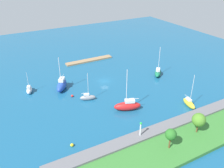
{
  "coord_description": "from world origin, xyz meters",
  "views": [
    {
      "loc": [
        33.94,
        67.88,
        38.56
      ],
      "look_at": [
        0.0,
        5.78,
        1.5
      ],
      "focal_mm": 38.33,
      "sensor_mm": 36.0,
      "label": 1
    }
  ],
  "objects_px": {
    "harbor_beacon": "(141,128)",
    "sailboat_red_west_end": "(128,106)",
    "sailboat_green_by_breakwater": "(158,72)",
    "sailboat_blue_off_beacon": "(62,85)",
    "park_tree_center": "(199,120)",
    "park_tree_mideast": "(171,135)",
    "sailboat_white_outer_mooring": "(29,90)",
    "sailboat_gray_center_basin": "(88,97)",
    "sailboat_yellow_near_pier": "(189,103)",
    "mooring_buoy_yellow": "(72,145)",
    "mooring_buoy_red": "(72,96)",
    "pier_dock": "(89,60)"
  },
  "relations": [
    {
      "from": "sailboat_green_by_breakwater",
      "to": "mooring_buoy_yellow",
      "type": "relative_size",
      "value": 13.71
    },
    {
      "from": "park_tree_mideast",
      "to": "sailboat_blue_off_beacon",
      "type": "bearing_deg",
      "value": -73.06
    },
    {
      "from": "sailboat_green_by_breakwater",
      "to": "sailboat_blue_off_beacon",
      "type": "height_order",
      "value": "sailboat_blue_off_beacon"
    },
    {
      "from": "park_tree_mideast",
      "to": "sailboat_gray_center_basin",
      "type": "relative_size",
      "value": 0.56
    },
    {
      "from": "sailboat_blue_off_beacon",
      "to": "mooring_buoy_yellow",
      "type": "bearing_deg",
      "value": 19.29
    },
    {
      "from": "sailboat_green_by_breakwater",
      "to": "sailboat_blue_off_beacon",
      "type": "bearing_deg",
      "value": 122.03
    },
    {
      "from": "mooring_buoy_red",
      "to": "sailboat_yellow_near_pier",
      "type": "bearing_deg",
      "value": 142.72
    },
    {
      "from": "sailboat_yellow_near_pier",
      "to": "sailboat_red_west_end",
      "type": "xyz_separation_m",
      "value": [
        16.93,
        -6.96,
        0.4
      ]
    },
    {
      "from": "park_tree_center",
      "to": "sailboat_green_by_breakwater",
      "type": "xyz_separation_m",
      "value": [
        -13.09,
        -31.67,
        -3.29
      ]
    },
    {
      "from": "sailboat_yellow_near_pier",
      "to": "sailboat_gray_center_basin",
      "type": "height_order",
      "value": "sailboat_yellow_near_pier"
    },
    {
      "from": "sailboat_green_by_breakwater",
      "to": "mooring_buoy_red",
      "type": "relative_size",
      "value": 14.46
    },
    {
      "from": "sailboat_gray_center_basin",
      "to": "harbor_beacon",
      "type": "bearing_deg",
      "value": -61.04
    },
    {
      "from": "sailboat_red_west_end",
      "to": "mooring_buoy_yellow",
      "type": "distance_m",
      "value": 20.44
    },
    {
      "from": "sailboat_white_outer_mooring",
      "to": "sailboat_blue_off_beacon",
      "type": "height_order",
      "value": "sailboat_blue_off_beacon"
    },
    {
      "from": "park_tree_mideast",
      "to": "sailboat_white_outer_mooring",
      "type": "height_order",
      "value": "sailboat_white_outer_mooring"
    },
    {
      "from": "sailboat_blue_off_beacon",
      "to": "sailboat_red_west_end",
      "type": "height_order",
      "value": "sailboat_red_west_end"
    },
    {
      "from": "harbor_beacon",
      "to": "sailboat_red_west_end",
      "type": "xyz_separation_m",
      "value": [
        -4.17,
        -12.31,
        -2.09
      ]
    },
    {
      "from": "pier_dock",
      "to": "sailboat_red_west_end",
      "type": "distance_m",
      "value": 39.9
    },
    {
      "from": "sailboat_white_outer_mooring",
      "to": "park_tree_mideast",
      "type": "bearing_deg",
      "value": -134.21
    },
    {
      "from": "sailboat_blue_off_beacon",
      "to": "mooring_buoy_red",
      "type": "distance_m",
      "value": 6.65
    },
    {
      "from": "sailboat_yellow_near_pier",
      "to": "sailboat_white_outer_mooring",
      "type": "bearing_deg",
      "value": -116.9
    },
    {
      "from": "sailboat_white_outer_mooring",
      "to": "sailboat_gray_center_basin",
      "type": "height_order",
      "value": "sailboat_gray_center_basin"
    },
    {
      "from": "sailboat_red_west_end",
      "to": "mooring_buoy_red",
      "type": "bearing_deg",
      "value": -30.89
    },
    {
      "from": "harbor_beacon",
      "to": "mooring_buoy_yellow",
      "type": "height_order",
      "value": "harbor_beacon"
    },
    {
      "from": "harbor_beacon",
      "to": "mooring_buoy_red",
      "type": "bearing_deg",
      "value": -74.99
    },
    {
      "from": "mooring_buoy_red",
      "to": "sailboat_red_west_end",
      "type": "bearing_deg",
      "value": 127.96
    },
    {
      "from": "sailboat_yellow_near_pier",
      "to": "sailboat_blue_off_beacon",
      "type": "distance_m",
      "value": 40.68
    },
    {
      "from": "sailboat_red_west_end",
      "to": "harbor_beacon",
      "type": "bearing_deg",
      "value": 92.41
    },
    {
      "from": "park_tree_mideast",
      "to": "sailboat_yellow_near_pier",
      "type": "distance_m",
      "value": 21.24
    },
    {
      "from": "park_tree_center",
      "to": "sailboat_white_outer_mooring",
      "type": "distance_m",
      "value": 52.3
    },
    {
      "from": "sailboat_yellow_near_pier",
      "to": "sailboat_blue_off_beacon",
      "type": "bearing_deg",
      "value": -122.23
    },
    {
      "from": "park_tree_mideast",
      "to": "sailboat_red_west_end",
      "type": "height_order",
      "value": "sailboat_red_west_end"
    },
    {
      "from": "sailboat_red_west_end",
      "to": "sailboat_white_outer_mooring",
      "type": "bearing_deg",
      "value": -25.69
    },
    {
      "from": "sailboat_white_outer_mooring",
      "to": "sailboat_blue_off_beacon",
      "type": "relative_size",
      "value": 0.6
    },
    {
      "from": "sailboat_blue_off_beacon",
      "to": "mooring_buoy_red",
      "type": "xyz_separation_m",
      "value": [
        -1.19,
        6.43,
        -1.19
      ]
    },
    {
      "from": "sailboat_blue_off_beacon",
      "to": "sailboat_gray_center_basin",
      "type": "distance_m",
      "value": 11.52
    },
    {
      "from": "sailboat_gray_center_basin",
      "to": "sailboat_red_west_end",
      "type": "xyz_separation_m",
      "value": [
        -7.81,
        10.56,
        0.49
      ]
    },
    {
      "from": "pier_dock",
      "to": "harbor_beacon",
      "type": "relative_size",
      "value": 5.47
    },
    {
      "from": "sailboat_white_outer_mooring",
      "to": "mooring_buoy_yellow",
      "type": "relative_size",
      "value": 8.79
    },
    {
      "from": "sailboat_gray_center_basin",
      "to": "mooring_buoy_yellow",
      "type": "bearing_deg",
      "value": -103.75
    },
    {
      "from": "sailboat_green_by_breakwater",
      "to": "sailboat_blue_off_beacon",
      "type": "relative_size",
      "value": 0.94
    },
    {
      "from": "park_tree_center",
      "to": "sailboat_green_by_breakwater",
      "type": "bearing_deg",
      "value": -112.45
    },
    {
      "from": "park_tree_mideast",
      "to": "sailboat_yellow_near_pier",
      "type": "relative_size",
      "value": 0.49
    },
    {
      "from": "pier_dock",
      "to": "sailboat_white_outer_mooring",
      "type": "distance_m",
      "value": 31.99
    },
    {
      "from": "pier_dock",
      "to": "mooring_buoy_red",
      "type": "xyz_separation_m",
      "value": [
        16.83,
        24.91,
        0.06
      ]
    },
    {
      "from": "park_tree_mideast",
      "to": "sailboat_white_outer_mooring",
      "type": "relative_size",
      "value": 0.73
    },
    {
      "from": "sailboat_white_outer_mooring",
      "to": "park_tree_center",
      "type": "bearing_deg",
      "value": -124.27
    },
    {
      "from": "sailboat_yellow_near_pier",
      "to": "sailboat_white_outer_mooring",
      "type": "distance_m",
      "value": 50.23
    },
    {
      "from": "pier_dock",
      "to": "sailboat_green_by_breakwater",
      "type": "height_order",
      "value": "sailboat_green_by_breakwater"
    },
    {
      "from": "sailboat_yellow_near_pier",
      "to": "sailboat_white_outer_mooring",
      "type": "xyz_separation_m",
      "value": [
        39.5,
        -31.03,
        -0.07
      ]
    }
  ]
}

